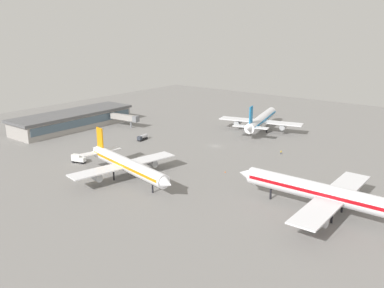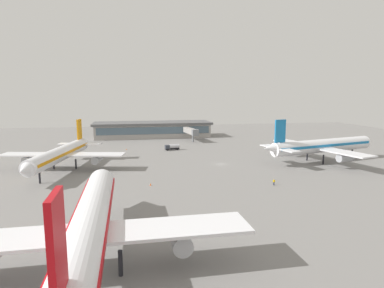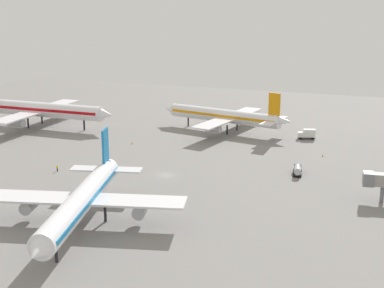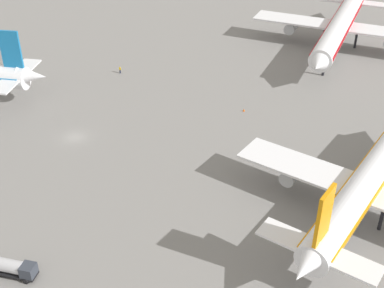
{
  "view_description": "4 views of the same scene",
  "coord_description": "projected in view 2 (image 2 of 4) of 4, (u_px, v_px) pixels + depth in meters",
  "views": [
    {
      "loc": [
        143.36,
        98.81,
        50.89
      ],
      "look_at": [
        9.9,
        -5.3,
        2.21
      ],
      "focal_mm": 38.04,
      "sensor_mm": 36.0,
      "label": 1
    },
    {
      "loc": [
        31.68,
        110.73,
        24.77
      ],
      "look_at": [
        9.26,
        -5.38,
        6.63
      ],
      "focal_mm": 31.25,
      "sensor_mm": 36.0,
      "label": 2
    },
    {
      "loc": [
        -129.05,
        -55.16,
        45.41
      ],
      "look_at": [
        24.7,
        1.68,
        2.27
      ],
      "focal_mm": 52.35,
      "sensor_mm": 36.0,
      "label": 3
    },
    {
      "loc": [
        53.99,
        -67.51,
        51.56
      ],
      "look_at": [
        23.08,
        2.94,
        2.68
      ],
      "focal_mm": 48.45,
      "sensor_mm": 36.0,
      "label": 4
    }
  ],
  "objects": [
    {
      "name": "fuel_truck",
      "position": [
        172.0,
        147.0,
        146.0
      ],
      "size": [
        6.53,
        3.04,
        2.5
      ],
      "rotation": [
        0.0,
        0.0,
        0.17
      ],
      "color": "black",
      "rests_on": "ground"
    },
    {
      "name": "ground_crew_worker",
      "position": [
        274.0,
        182.0,
        90.43
      ],
      "size": [
        0.55,
        0.49,
        1.67
      ],
      "rotation": [
        0.0,
        0.0,
        4.37
      ],
      "color": "#1E2338",
      "rests_on": "ground"
    },
    {
      "name": "safety_cone_near_gate",
      "position": [
        126.0,
        149.0,
        146.36
      ],
      "size": [
        0.44,
        0.44,
        0.6
      ],
      "primitive_type": "cone",
      "color": "#EA590C",
      "rests_on": "ground"
    },
    {
      "name": "airplane_taxiing",
      "position": [
        322.0,
        146.0,
        120.76
      ],
      "size": [
        51.79,
        42.24,
        15.96
      ],
      "rotation": [
        0.0,
        0.0,
        3.39
      ],
      "color": "white",
      "rests_on": "ground"
    },
    {
      "name": "ground",
      "position": [
        221.0,
        164.0,
        117.16
      ],
      "size": [
        288.0,
        288.0,
        0.0
      ],
      "primitive_type": "plane",
      "color": "gray"
    },
    {
      "name": "safety_cone_mid_apron",
      "position": [
        151.0,
        184.0,
        90.21
      ],
      "size": [
        0.44,
        0.44,
        0.6
      ],
      "primitive_type": "cone",
      "color": "#EA590C",
      "rests_on": "ground"
    },
    {
      "name": "jet_bridge",
      "position": [
        191.0,
        131.0,
        172.53
      ],
      "size": [
        5.09,
        17.61,
        6.74
      ],
      "rotation": [
        0.0,
        0.0,
        1.7
      ],
      "color": "#9E9993",
      "rests_on": "ground"
    },
    {
      "name": "airplane_distant",
      "position": [
        90.0,
        225.0,
        47.06
      ],
      "size": [
        45.1,
        56.47,
        17.23
      ],
      "rotation": [
        0.0,
        0.0,
        4.71
      ],
      "color": "white",
      "rests_on": "ground"
    },
    {
      "name": "catering_truck",
      "position": [
        77.0,
        150.0,
        135.04
      ],
      "size": [
        3.52,
        5.91,
        3.3
      ],
      "rotation": [
        0.0,
        0.0,
        1.88
      ],
      "color": "black",
      "rests_on": "ground"
    },
    {
      "name": "terminal_building",
      "position": [
        153.0,
        129.0,
        188.78
      ],
      "size": [
        65.46,
        20.04,
        8.5
      ],
      "color": "#9E9993",
      "rests_on": "ground"
    },
    {
      "name": "airplane_at_gate",
      "position": [
        61.0,
        154.0,
        106.52
      ],
      "size": [
        40.18,
        49.45,
        15.15
      ],
      "rotation": [
        0.0,
        0.0,
        1.37
      ],
      "color": "white",
      "rests_on": "ground"
    }
  ]
}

